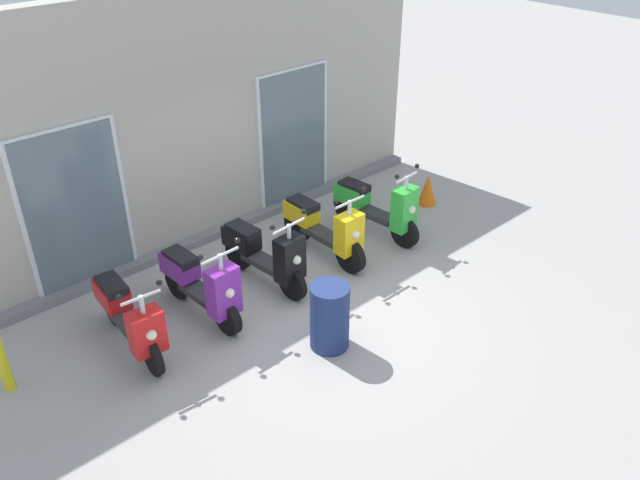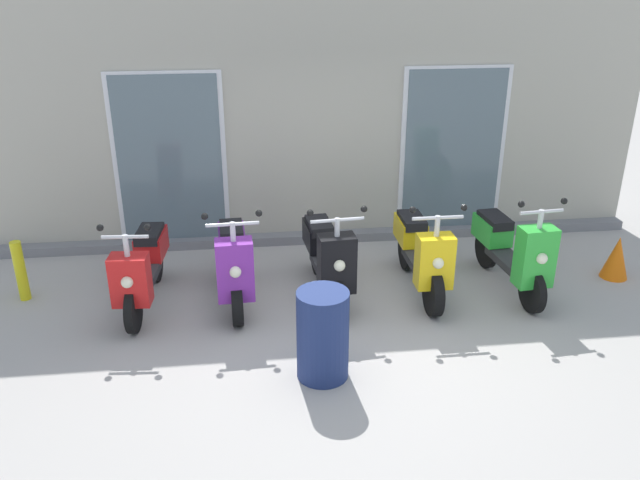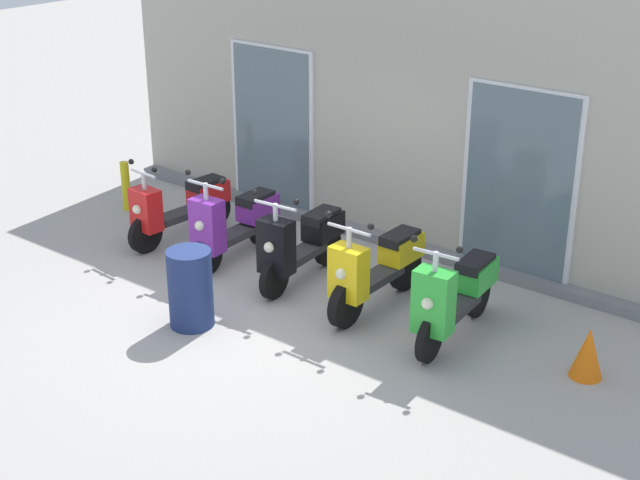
# 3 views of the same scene
# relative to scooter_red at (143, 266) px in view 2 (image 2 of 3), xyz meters

# --- Properties ---
(ground_plane) EXTENTS (40.00, 40.00, 0.00)m
(ground_plane) POSITION_rel_scooter_red_xyz_m (2.06, -0.94, -0.47)
(ground_plane) COLOR #A8A39E
(storefront_facade) EXTENTS (8.73, 0.50, 3.69)m
(storefront_facade) POSITION_rel_scooter_red_xyz_m (2.06, 1.76, 1.32)
(storefront_facade) COLOR #B2AD9E
(storefront_facade) RESTS_ON ground_plane
(scooter_red) EXTENTS (0.53, 1.64, 1.17)m
(scooter_red) POSITION_rel_scooter_red_xyz_m (0.00, 0.00, 0.00)
(scooter_red) COLOR black
(scooter_red) RESTS_ON ground_plane
(scooter_purple) EXTENTS (0.60, 1.53, 1.25)m
(scooter_purple) POSITION_rel_scooter_red_xyz_m (0.98, -0.05, 0.02)
(scooter_purple) COLOR black
(scooter_purple) RESTS_ON ground_plane
(scooter_black) EXTENTS (0.62, 1.58, 1.24)m
(scooter_black) POSITION_rel_scooter_red_xyz_m (2.02, -0.03, 0.03)
(scooter_black) COLOR black
(scooter_black) RESTS_ON ground_plane
(scooter_yellow) EXTENTS (0.61, 1.66, 1.23)m
(scooter_yellow) POSITION_rel_scooter_red_xyz_m (3.09, -0.03, 0.01)
(scooter_yellow) COLOR black
(scooter_yellow) RESTS_ON ground_plane
(scooter_green) EXTENTS (0.55, 1.63, 1.28)m
(scooter_green) POSITION_rel_scooter_red_xyz_m (4.12, -0.12, 0.04)
(scooter_green) COLOR black
(scooter_green) RESTS_ON ground_plane
(traffic_cone) EXTENTS (0.32, 0.32, 0.52)m
(traffic_cone) POSITION_rel_scooter_red_xyz_m (5.51, 0.03, -0.21)
(traffic_cone) COLOR orange
(traffic_cone) RESTS_ON ground_plane
(trash_bin) EXTENTS (0.47, 0.47, 0.86)m
(trash_bin) POSITION_rel_scooter_red_xyz_m (1.78, -1.56, -0.04)
(trash_bin) COLOR navy
(trash_bin) RESTS_ON ground_plane
(curb_bollard) EXTENTS (0.12, 0.12, 0.70)m
(curb_bollard) POSITION_rel_scooter_red_xyz_m (-1.38, 0.28, -0.12)
(curb_bollard) COLOR yellow
(curb_bollard) RESTS_ON ground_plane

